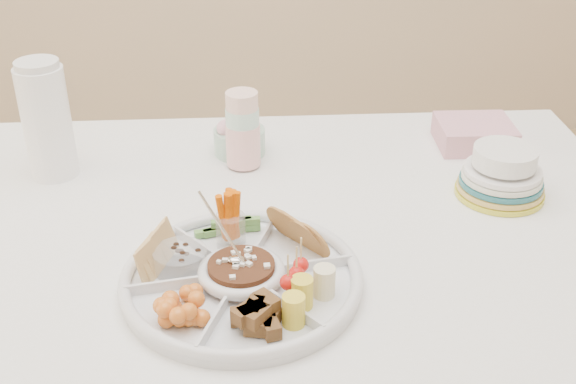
{
  "coord_description": "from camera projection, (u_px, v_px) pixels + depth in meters",
  "views": [
    {
      "loc": [
        0.01,
        -1.1,
        1.46
      ],
      "look_at": [
        0.07,
        -0.07,
        0.87
      ],
      "focal_mm": 45.0,
      "sensor_mm": 36.0,
      "label": 1
    }
  ],
  "objects": [
    {
      "name": "party_tray",
      "position": [
        242.0,
        276.0,
        1.15
      ],
      "size": [
        0.44,
        0.44,
        0.04
      ],
      "primitive_type": "cylinder",
      "rotation": [
        0.0,
        0.0,
        0.17
      ],
      "color": "white",
      "rests_on": "dining_table"
    },
    {
      "name": "bean_dip",
      "position": [
        241.0,
        272.0,
        1.14
      ],
      "size": [
        0.12,
        0.12,
        0.04
      ],
      "primitive_type": "cylinder",
      "rotation": [
        0.0,
        0.0,
        0.17
      ],
      "color": "black",
      "rests_on": "party_tray"
    },
    {
      "name": "tortillas",
      "position": [
        300.0,
        234.0,
        1.21
      ],
      "size": [
        0.11,
        0.11,
        0.06
      ],
      "primitive_type": null,
      "rotation": [
        0.0,
        0.0,
        0.17
      ],
      "color": "#AE6828",
      "rests_on": "party_tray"
    },
    {
      "name": "carrot_cucumber",
      "position": [
        227.0,
        212.0,
        1.23
      ],
      "size": [
        0.12,
        0.12,
        0.09
      ],
      "primitive_type": null,
      "rotation": [
        0.0,
        0.0,
        0.17
      ],
      "color": "#E25900",
      "rests_on": "party_tray"
    },
    {
      "name": "pita_raisins",
      "position": [
        166.0,
        251.0,
        1.17
      ],
      "size": [
        0.14,
        0.14,
        0.07
      ],
      "primitive_type": null,
      "rotation": [
        0.0,
        0.0,
        0.17
      ],
      "color": "tan",
      "rests_on": "party_tray"
    },
    {
      "name": "cherries",
      "position": [
        174.0,
        304.0,
        1.06
      ],
      "size": [
        0.13,
        0.13,
        0.05
      ],
      "primitive_type": null,
      "rotation": [
        0.0,
        0.0,
        0.17
      ],
      "color": "orange",
      "rests_on": "party_tray"
    },
    {
      "name": "granola_chunks",
      "position": [
        257.0,
        321.0,
        1.03
      ],
      "size": [
        0.12,
        0.12,
        0.05
      ],
      "primitive_type": null,
      "rotation": [
        0.0,
        0.0,
        0.17
      ],
      "color": "#3E220F",
      "rests_on": "party_tray"
    },
    {
      "name": "banana_tomato",
      "position": [
        321.0,
        271.0,
        1.09
      ],
      "size": [
        0.13,
        0.13,
        0.09
      ],
      "primitive_type": null,
      "rotation": [
        0.0,
        0.0,
        0.17
      ],
      "color": "#D2BB7D",
      "rests_on": "party_tray"
    },
    {
      "name": "cup_stack",
      "position": [
        242.0,
        123.0,
        1.47
      ],
      "size": [
        0.09,
        0.09,
        0.2
      ],
      "primitive_type": "cylinder",
      "rotation": [
        0.0,
        0.0,
        -0.33
      ],
      "color": "beige",
      "rests_on": "dining_table"
    },
    {
      "name": "thermos",
      "position": [
        46.0,
        119.0,
        1.43
      ],
      "size": [
        0.12,
        0.12,
        0.25
      ],
      "primitive_type": "cylinder",
      "rotation": [
        0.0,
        0.0,
        0.3
      ],
      "color": "white",
      "rests_on": "dining_table"
    },
    {
      "name": "flower_bowl",
      "position": [
        239.0,
        135.0,
        1.56
      ],
      "size": [
        0.14,
        0.14,
        0.08
      ],
      "primitive_type": "cylinder",
      "rotation": [
        0.0,
        0.0,
        0.25
      ],
      "color": "silver",
      "rests_on": "dining_table"
    },
    {
      "name": "napkin_stack",
      "position": [
        474.0,
        134.0,
        1.6
      ],
      "size": [
        0.16,
        0.14,
        0.05
      ],
      "primitive_type": "cube",
      "rotation": [
        0.0,
        0.0,
        -0.02
      ],
      "color": "pink",
      "rests_on": "dining_table"
    },
    {
      "name": "plate_stack",
      "position": [
        503.0,
        170.0,
        1.39
      ],
      "size": [
        0.21,
        0.21,
        0.11
      ],
      "primitive_type": "cylinder",
      "rotation": [
        0.0,
        0.0,
        0.24
      ],
      "color": "yellow",
      "rests_on": "dining_table"
    }
  ]
}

